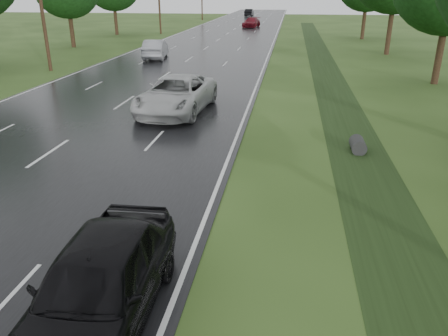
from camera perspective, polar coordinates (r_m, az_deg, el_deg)
road at (r=52.29m, az=-1.32°, el=16.02°), size 14.00×180.00×0.04m
edge_stripe_east at (r=51.58m, az=6.38°, el=15.84°), size 0.12×180.00×0.01m
edge_stripe_west at (r=53.83m, az=-8.71°, el=15.99°), size 0.12×180.00×0.01m
center_line at (r=52.28m, az=-1.32°, el=16.05°), size 0.12×180.00×0.01m
drainage_ditch at (r=25.72m, az=14.50°, el=8.82°), size 2.20×120.00×0.56m
white_pickup at (r=21.97m, az=-6.23°, el=9.51°), size 3.34×6.45×1.74m
dark_sedan at (r=8.33m, az=-16.01°, el=-14.31°), size 2.08×4.94×1.67m
silver_sedan at (r=40.34m, az=-8.94°, el=15.10°), size 2.42×5.13×1.62m
far_car_red at (r=74.38m, az=3.60°, el=18.44°), size 2.87×5.40×1.49m
far_car_dark at (r=105.50m, az=3.30°, el=19.60°), size 1.79×4.86×1.59m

